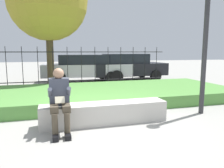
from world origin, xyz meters
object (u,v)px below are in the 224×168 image
at_px(person_seated_reader, 60,98).
at_px(tree_behind_fence, 48,1).
at_px(car_parked_center, 86,67).
at_px(street_lamp, 207,21).
at_px(stone_bench, 105,114).
at_px(car_parked_right, 127,66).

distance_m(person_seated_reader, tree_behind_fence, 6.49).
distance_m(car_parked_center, street_lamp, 7.11).
distance_m(stone_bench, person_seated_reader, 1.12).
height_order(stone_bench, car_parked_center, car_parked_center).
bearing_deg(tree_behind_fence, street_lamp, -55.69).
bearing_deg(tree_behind_fence, car_parked_right, 17.80).
bearing_deg(car_parked_right, car_parked_center, 178.99).
height_order(car_parked_right, car_parked_center, car_parked_right).
bearing_deg(person_seated_reader, car_parked_center, 76.78).
xyz_separation_m(stone_bench, person_seated_reader, (-0.97, -0.28, 0.48)).
height_order(car_parked_center, tree_behind_fence, tree_behind_fence).
height_order(person_seated_reader, car_parked_center, car_parked_center).
xyz_separation_m(car_parked_right, car_parked_center, (-2.28, -0.02, -0.00)).
relative_size(street_lamp, tree_behind_fence, 0.69).
xyz_separation_m(street_lamp, tree_behind_fence, (-3.68, 5.39, 1.39)).
xyz_separation_m(person_seated_reader, tree_behind_fence, (-0.12, 5.76, 3.00)).
distance_m(stone_bench, tree_behind_fence, 6.58).
xyz_separation_m(person_seated_reader, car_parked_center, (1.65, 7.04, 0.06)).
relative_size(person_seated_reader, car_parked_right, 0.31).
bearing_deg(car_parked_center, person_seated_reader, -99.28).
bearing_deg(person_seated_reader, stone_bench, 16.30).
height_order(street_lamp, tree_behind_fence, tree_behind_fence).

